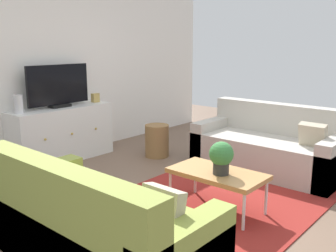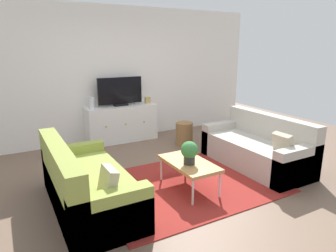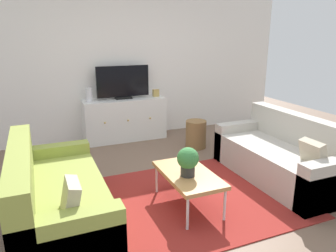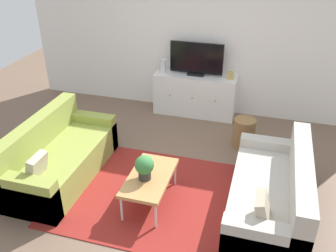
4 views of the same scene
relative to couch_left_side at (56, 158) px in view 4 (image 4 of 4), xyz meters
name	(u,v)px [view 4 (image 4 of 4)]	position (x,y,z in m)	size (l,w,h in m)	color
ground_plane	(160,189)	(1.43, 0.10, -0.28)	(10.00, 10.00, 0.00)	brown
wall_back	(203,37)	(1.43, 2.65, 1.07)	(6.40, 0.12, 2.70)	white
area_rug	(156,196)	(1.43, -0.05, -0.28)	(2.50, 1.90, 0.01)	maroon
couch_left_side	(56,158)	(0.00, 0.00, 0.00)	(0.84, 1.81, 0.83)	olive
couch_right_side	(275,197)	(2.87, 0.00, 0.00)	(0.84, 1.81, 0.83)	#B2ADA3
coffee_table	(150,178)	(1.39, -0.17, 0.08)	(0.50, 0.91, 0.40)	#B7844C
potted_plant	(144,167)	(1.35, -0.23, 0.29)	(0.23, 0.23, 0.31)	#2D2D2D
tv_console	(195,95)	(1.39, 2.37, 0.09)	(1.44, 0.47, 0.74)	white
flat_screen_tv	(196,59)	(1.39, 2.39, 0.74)	(0.92, 0.16, 0.57)	black
glass_vase	(163,66)	(0.79, 2.37, 0.57)	(0.11, 0.11, 0.23)	silver
mantel_clock	(230,75)	(1.99, 2.37, 0.52)	(0.11, 0.07, 0.13)	tan
wicker_basket	(244,133)	(2.36, 1.50, -0.05)	(0.34, 0.34, 0.46)	olive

